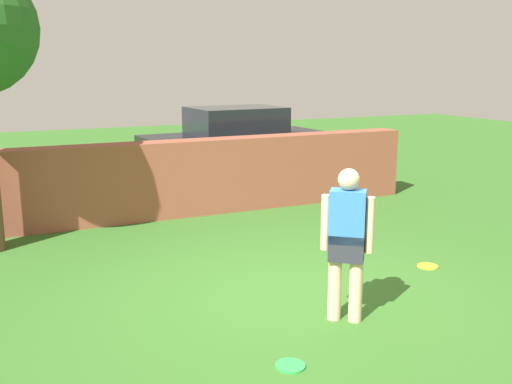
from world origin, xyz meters
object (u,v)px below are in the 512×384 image
(person, at_px, (347,238))
(frisbee_yellow, at_px, (428,266))
(car, at_px, (236,145))
(frisbee_green, at_px, (290,366))

(person, distance_m, frisbee_yellow, 2.32)
(car, distance_m, frisbee_green, 8.49)
(frisbee_yellow, bearing_deg, person, -154.31)
(person, height_order, car, car)
(frisbee_green, bearing_deg, car, 70.38)
(person, distance_m, car, 7.56)
(frisbee_yellow, xyz_separation_m, frisbee_green, (-2.91, -1.56, 0.00))
(frisbee_yellow, bearing_deg, frisbee_green, -151.78)
(person, relative_size, frisbee_yellow, 6.00)
(person, xyz_separation_m, car, (1.86, 7.33, -0.04))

